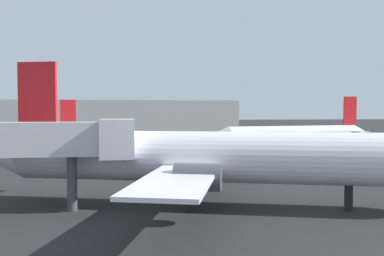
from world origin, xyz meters
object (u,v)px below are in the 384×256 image
(airplane_at_gate, at_px, (211,157))
(airplane_far_left, at_px, (14,136))
(jet_bridge, at_px, (25,142))
(airplane_distant, at_px, (296,134))

(airplane_at_gate, height_order, airplane_far_left, airplane_at_gate)
(airplane_far_left, bearing_deg, airplane_at_gate, 107.63)
(airplane_far_left, bearing_deg, jet_bridge, 92.74)
(airplane_at_gate, height_order, airplane_distant, airplane_at_gate)
(airplane_distant, xyz_separation_m, jet_bridge, (-35.95, -39.11, 1.86))
(airplane_at_gate, xyz_separation_m, jet_bridge, (-13.20, 0.06, 1.29))
(airplane_far_left, distance_m, jet_bridge, 44.46)
(airplane_at_gate, relative_size, jet_bridge, 2.23)
(airplane_at_gate, relative_size, airplane_distant, 1.22)
(airplane_at_gate, distance_m, airplane_far_left, 49.57)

